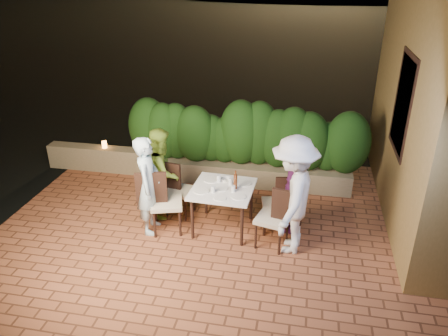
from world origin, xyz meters
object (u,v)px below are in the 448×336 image
(diner_purple, at_px, (296,186))
(beer_bottle, at_px, (235,180))
(diner_green, at_px, (162,172))
(chair_right_back, at_px, (276,203))
(chair_left_back, at_px, (180,190))
(diner_blue, at_px, (149,185))
(dining_table, at_px, (223,208))
(diner_white, at_px, (293,196))
(chair_right_front, at_px, (272,217))
(parapet_lamp, at_px, (104,145))
(bowl, at_px, (226,179))
(chair_left_front, at_px, (166,202))

(diner_purple, bearing_deg, beer_bottle, -63.21)
(diner_green, relative_size, diner_purple, 0.97)
(chair_right_back, bearing_deg, chair_left_back, -15.20)
(diner_blue, bearing_deg, diner_purple, -85.61)
(dining_table, relative_size, diner_blue, 0.59)
(diner_white, relative_size, diner_purple, 1.15)
(chair_right_front, relative_size, diner_white, 0.54)
(beer_bottle, distance_m, diner_blue, 1.36)
(dining_table, height_order, diner_blue, diner_blue)
(parapet_lamp, bearing_deg, diner_blue, -49.31)
(chair_right_front, bearing_deg, dining_table, -6.77)
(bowl, distance_m, chair_left_back, 0.86)
(bowl, relative_size, chair_left_front, 0.16)
(chair_left_back, bearing_deg, parapet_lamp, 155.82)
(beer_bottle, distance_m, chair_right_back, 0.79)
(chair_right_front, relative_size, parapet_lamp, 7.10)
(beer_bottle, bearing_deg, diner_white, -21.62)
(chair_left_back, distance_m, diner_green, 0.43)
(chair_right_front, bearing_deg, chair_left_front, 10.61)
(dining_table, xyz_separation_m, chair_right_front, (0.82, -0.31, 0.12))
(chair_right_front, distance_m, diner_purple, 0.66)
(diner_green, bearing_deg, beer_bottle, -114.17)
(chair_right_back, bearing_deg, bowl, -15.77)
(diner_blue, xyz_separation_m, diner_purple, (2.26, 0.45, -0.02))
(chair_right_back, relative_size, parapet_lamp, 6.59)
(chair_right_front, height_order, diner_white, diner_white)
(chair_right_back, xyz_separation_m, parapet_lamp, (-3.65, 1.53, 0.11))
(diner_blue, relative_size, diner_green, 1.05)
(chair_left_back, bearing_deg, diner_blue, -109.31)
(chair_left_back, relative_size, chair_right_back, 1.02)
(chair_right_front, bearing_deg, beer_bottle, -13.83)
(bowl, height_order, chair_right_front, chair_right_front)
(chair_left_front, height_order, chair_left_back, chair_left_front)
(chair_left_front, relative_size, chair_left_back, 1.12)
(chair_right_back, distance_m, diner_purple, 0.45)
(parapet_lamp, bearing_deg, diner_purple, -21.01)
(dining_table, bearing_deg, chair_right_front, -20.49)
(diner_green, bearing_deg, chair_left_back, -104.34)
(chair_left_front, bearing_deg, dining_table, -3.12)
(diner_green, bearing_deg, chair_right_front, -118.93)
(diner_purple, bearing_deg, diner_blue, -62.82)
(beer_bottle, distance_m, chair_right_front, 0.81)
(chair_left_front, height_order, diner_blue, diner_blue)
(diner_blue, relative_size, diner_purple, 1.02)
(chair_right_front, bearing_deg, diner_purple, -107.75)
(beer_bottle, bearing_deg, chair_left_front, -167.60)
(chair_left_back, height_order, chair_right_back, chair_left_back)
(bowl, height_order, parapet_lamp, bowl)
(chair_left_front, bearing_deg, parapet_lamp, 118.24)
(diner_blue, bearing_deg, chair_right_front, -98.46)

